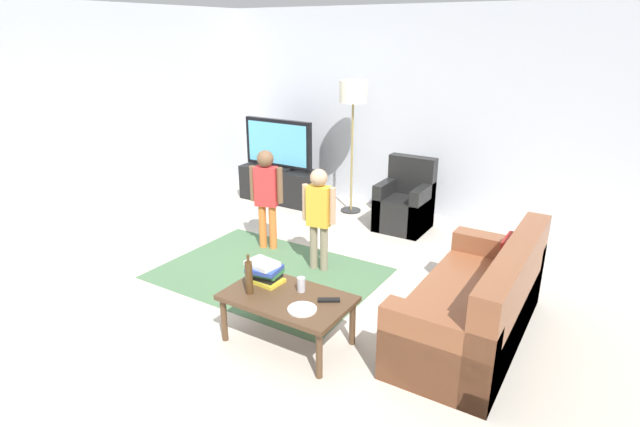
{
  "coord_description": "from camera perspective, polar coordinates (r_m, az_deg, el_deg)",
  "views": [
    {
      "loc": [
        2.54,
        -3.48,
        2.38
      ],
      "look_at": [
        0.0,
        0.6,
        0.65
      ],
      "focal_mm": 28.57,
      "sensor_mm": 36.0,
      "label": 1
    }
  ],
  "objects": [
    {
      "name": "soda_can",
      "position": [
        4.08,
        -2.13,
        -7.95
      ],
      "size": [
        0.07,
        0.07,
        0.12
      ],
      "primitive_type": "cylinder",
      "color": "silver",
      "rests_on": "coffee_table"
    },
    {
      "name": "ground",
      "position": [
        4.92,
        -3.74,
        -9.17
      ],
      "size": [
        7.8,
        7.8,
        0.0
      ],
      "primitive_type": "plane",
      "color": "beige"
    },
    {
      "name": "area_rug",
      "position": [
        5.35,
        -5.77,
        -6.66
      ],
      "size": [
        2.2,
        1.6,
        0.01
      ],
      "primitive_type": "cube",
      "color": "#4C724C",
      "rests_on": "ground"
    },
    {
      "name": "wall_back",
      "position": [
        7.03,
        10.58,
        11.06
      ],
      "size": [
        6.0,
        0.12,
        2.7
      ],
      "primitive_type": "cube",
      "color": "silver",
      "rests_on": "ground"
    },
    {
      "name": "book_stack",
      "position": [
        4.24,
        -6.21,
        -6.47
      ],
      "size": [
        0.31,
        0.26,
        0.18
      ],
      "color": "yellow",
      "rests_on": "coffee_table"
    },
    {
      "name": "floor_lamp",
      "position": [
        6.78,
        3.73,
        12.69
      ],
      "size": [
        0.36,
        0.36,
        1.78
      ],
      "color": "#262626",
      "rests_on": "ground"
    },
    {
      "name": "tv_remote",
      "position": [
        3.96,
        1.0,
        -9.67
      ],
      "size": [
        0.17,
        0.13,
        0.02
      ],
      "primitive_type": "cube",
      "rotation": [
        0.0,
        0.0,
        0.57
      ],
      "color": "black",
      "rests_on": "coffee_table"
    },
    {
      "name": "armchair",
      "position": [
        6.52,
        9.56,
        0.9
      ],
      "size": [
        0.6,
        0.6,
        0.9
      ],
      "color": "black",
      "rests_on": "ground"
    },
    {
      "name": "plate",
      "position": [
        3.85,
        -2.01,
        -10.67
      ],
      "size": [
        0.22,
        0.22,
        0.02
      ],
      "color": "white",
      "rests_on": "coffee_table"
    },
    {
      "name": "tv_stand",
      "position": [
        7.5,
        -4.48,
        3.2
      ],
      "size": [
        1.2,
        0.44,
        0.5
      ],
      "color": "black",
      "rests_on": "ground"
    },
    {
      "name": "bottle",
      "position": [
        4.05,
        -7.96,
        -7.06
      ],
      "size": [
        0.06,
        0.06,
        0.33
      ],
      "color": "#4C3319",
      "rests_on": "coffee_table"
    },
    {
      "name": "child_near_tv",
      "position": [
        5.73,
        -6.02,
        2.56
      ],
      "size": [
        0.37,
        0.2,
        1.15
      ],
      "color": "orange",
      "rests_on": "ground"
    },
    {
      "name": "tv",
      "position": [
        7.34,
        -4.71,
        7.69
      ],
      "size": [
        1.1,
        0.28,
        0.71
      ],
      "color": "black",
      "rests_on": "tv_stand"
    },
    {
      "name": "child_center",
      "position": [
        5.17,
        -0.14,
        0.33
      ],
      "size": [
        0.36,
        0.18,
        1.09
      ],
      "color": "gray",
      "rests_on": "ground"
    },
    {
      "name": "coffee_table",
      "position": [
        4.07,
        -3.66,
        -9.79
      ],
      "size": [
        1.0,
        0.6,
        0.42
      ],
      "color": "#513823",
      "rests_on": "ground"
    },
    {
      "name": "wall_left",
      "position": [
        6.62,
        -25.97,
        8.89
      ],
      "size": [
        0.12,
        6.0,
        2.7
      ],
      "primitive_type": "cube",
      "color": "silver",
      "rests_on": "ground"
    },
    {
      "name": "couch",
      "position": [
        4.34,
        17.54,
        -10.02
      ],
      "size": [
        0.8,
        1.8,
        0.86
      ],
      "color": "brown",
      "rests_on": "ground"
    }
  ]
}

